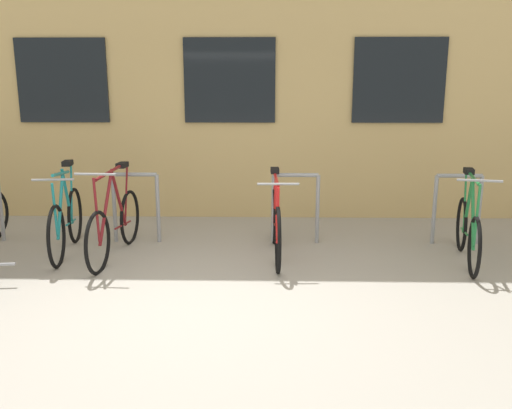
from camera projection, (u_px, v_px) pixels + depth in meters
The scene contains 7 objects.
ground_plane at pixel (208, 302), 4.90m from camera, with size 42.00×42.00×0.00m, color #9E998E.
storefront_building at pixel (239, 38), 9.97m from camera, with size 28.00×5.32×5.61m.
bike_rack at pixel (215, 201), 6.64m from camera, with size 6.60×0.05×0.89m.
bicycle_maroon at pixel (115, 224), 6.13m from camera, with size 0.44×1.78×1.08m.
bicycle_green at pixel (468, 229), 5.94m from camera, with size 0.49×1.58×1.04m.
bicycle_teal at pixel (66, 221), 6.26m from camera, with size 0.44×1.65×1.08m.
bicycle_red at pixel (276, 222), 6.17m from camera, with size 0.44×1.81×0.99m.
Camera 1 is at (0.55, -4.57, 1.96)m, focal length 37.35 mm.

